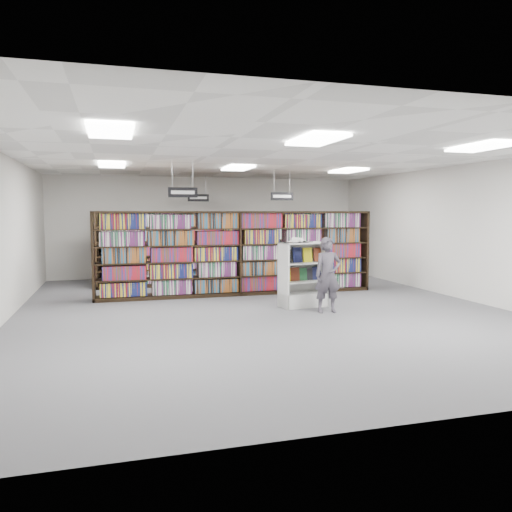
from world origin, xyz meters
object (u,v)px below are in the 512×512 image
object	(u,v)px
shopper	(328,275)
endcap_display	(302,285)
open_book	(298,241)
bookshelf_row_near	(238,253)

from	to	relation	value
shopper	endcap_display	bearing A→B (deg)	113.35
shopper	open_book	bearing A→B (deg)	125.23
endcap_display	open_book	bearing A→B (deg)	-156.64
open_book	shopper	xyz separation A→B (m)	(0.41, -0.68, -0.67)
endcap_display	shopper	bearing A→B (deg)	-78.66
endcap_display	open_book	size ratio (longest dim) A/B	2.19
bookshelf_row_near	open_book	bearing A→B (deg)	-67.38
bookshelf_row_near	endcap_display	world-z (taller)	bookshelf_row_near
bookshelf_row_near	endcap_display	bearing A→B (deg)	-62.99
open_book	endcap_display	bearing A→B (deg)	9.52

